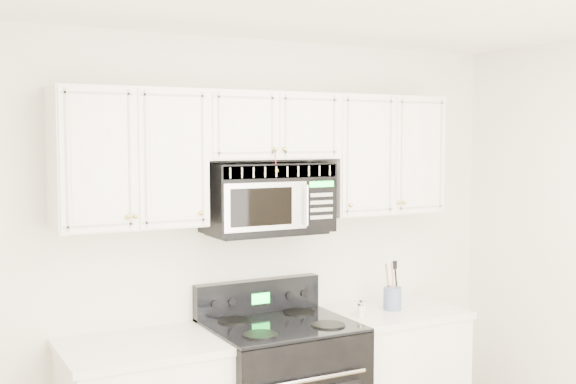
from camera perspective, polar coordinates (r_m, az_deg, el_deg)
room at (r=3.00m, az=11.92°, el=-9.36°), size 3.51×3.51×2.61m
upper_cabinets at (r=4.26m, az=-1.81°, el=3.35°), size 2.44×0.37×0.75m
microwave at (r=4.25m, az=-1.62°, el=-0.44°), size 0.74×0.42×0.41m
utensil_crock at (r=4.65m, az=8.26°, el=-8.24°), size 0.12×0.12×0.31m
shaker_salt at (r=4.43m, az=5.76°, el=-9.28°), size 0.04×0.04×0.09m
shaker_pepper at (r=4.49m, az=5.90°, el=-9.05°), size 0.04×0.04×0.10m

